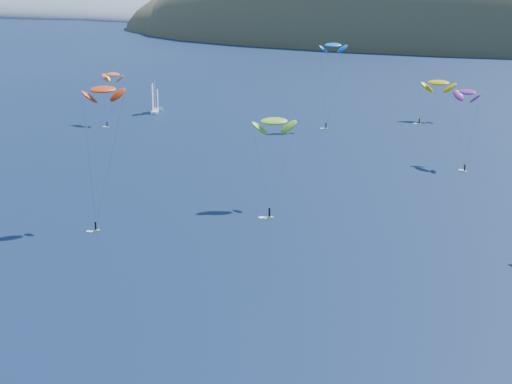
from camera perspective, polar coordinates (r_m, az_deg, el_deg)
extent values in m
ellipsoid|color=#3D3526|center=(599.74, 17.65, 10.44)|extent=(600.00, 300.00, 210.00)
ellipsoid|color=#3D3526|center=(658.42, 3.60, 12.16)|extent=(340.00, 240.00, 120.00)
ellipsoid|color=slate|center=(961.81, -13.33, 13.45)|extent=(400.00, 240.00, 60.00)
ellipsoid|color=slate|center=(855.49, -6.86, 13.46)|extent=(240.00, 180.00, 44.00)
cube|color=silver|center=(258.31, -8.09, 6.40)|extent=(5.03, 8.34, 0.97)
cylinder|color=silver|center=(257.82, -8.08, 7.67)|extent=(0.15, 0.15, 11.37)
cube|color=yellow|center=(235.48, -11.81, 5.12)|extent=(1.45, 0.56, 0.08)
cylinder|color=black|center=(235.30, -11.83, 5.33)|extent=(0.33, 0.33, 1.52)
sphere|color=#8C6047|center=(235.13, -11.84, 5.54)|extent=(0.25, 0.25, 0.25)
ellipsoid|color=orange|center=(239.86, -11.39, 9.20)|extent=(8.37, 4.57, 4.48)
cube|color=yellow|center=(143.61, 1.07, -2.04)|extent=(1.67, 1.27, 0.09)
cylinder|color=black|center=(143.28, 1.08, -1.64)|extent=(0.39, 0.39, 1.78)
sphere|color=#8C6047|center=(142.96, 1.08, -1.25)|extent=(0.30, 0.30, 0.30)
ellipsoid|color=#74B722|center=(149.01, 1.46, 5.69)|extent=(9.70, 8.09, 4.94)
cube|color=yellow|center=(229.56, 5.61, 5.10)|extent=(1.51, 1.15, 0.08)
cylinder|color=black|center=(229.37, 5.62, 5.33)|extent=(0.35, 0.35, 1.60)
sphere|color=#8C6047|center=(229.19, 5.62, 5.55)|extent=(0.27, 0.27, 0.27)
ellipsoid|color=#0B50B0|center=(228.41, 6.19, 11.61)|extent=(9.36, 7.81, 4.76)
cube|color=yellow|center=(185.18, 16.34, 1.62)|extent=(1.37, 1.21, 0.08)
cylinder|color=black|center=(184.95, 16.36, 1.89)|extent=(0.33, 0.33, 1.52)
sphere|color=#8C6047|center=(184.74, 16.38, 2.15)|extent=(0.26, 0.26, 0.26)
ellipsoid|color=#792283|center=(190.64, 16.54, 7.68)|extent=(8.80, 8.11, 4.58)
cube|color=yellow|center=(139.69, -12.69, -3.02)|extent=(1.28, 1.36, 0.08)
cylinder|color=black|center=(139.39, -12.71, -2.67)|extent=(0.34, 0.34, 1.55)
sphere|color=#8C6047|center=(139.10, -12.74, -2.32)|extent=(0.26, 0.26, 0.26)
ellipsoid|color=#BE2F0A|center=(139.66, -12.13, 8.03)|extent=(8.03, 8.38, 4.43)
cube|color=yellow|center=(241.96, 12.92, 5.36)|extent=(1.53, 0.62, 0.08)
cylinder|color=black|center=(241.78, 12.93, 5.58)|extent=(0.35, 0.35, 1.59)
sphere|color=#8C6047|center=(241.61, 12.94, 5.79)|extent=(0.27, 0.27, 0.27)
ellipsoid|color=#C5A200|center=(248.31, 14.40, 8.48)|extent=(11.36, 6.37, 6.03)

